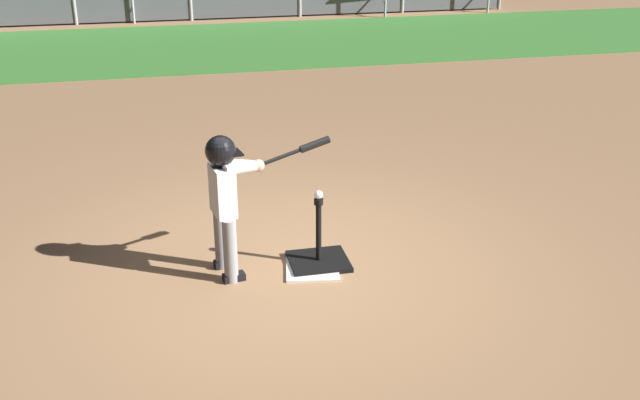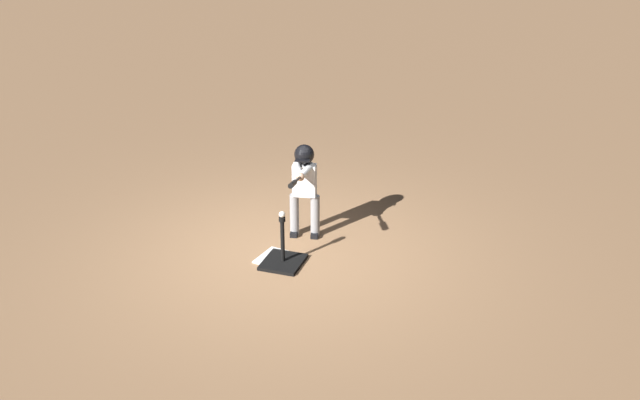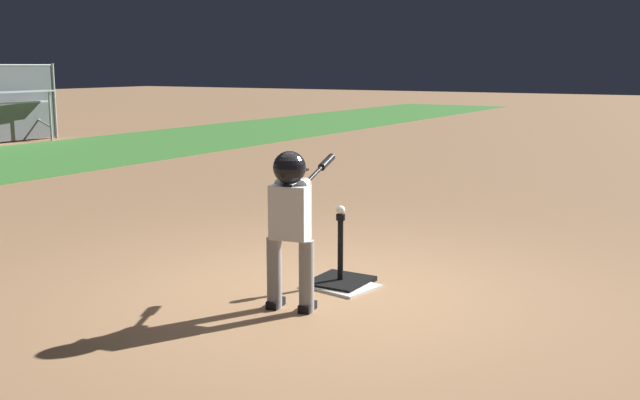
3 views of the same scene
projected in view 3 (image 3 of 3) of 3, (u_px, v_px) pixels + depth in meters
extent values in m
plane|color=#99704C|center=(326.00, 292.00, 6.12)|extent=(90.00, 90.00, 0.00)
cylinder|color=#9E9EA3|center=(54.00, 101.00, 18.92)|extent=(0.08, 0.08, 1.87)
cube|color=white|center=(346.00, 287.00, 6.23)|extent=(0.51, 0.51, 0.02)
cube|color=black|center=(340.00, 282.00, 6.34)|extent=(0.50, 0.45, 0.04)
cylinder|color=black|center=(340.00, 250.00, 6.29)|extent=(0.05, 0.05, 0.51)
cylinder|color=black|center=(341.00, 217.00, 6.24)|extent=(0.08, 0.08, 0.05)
cylinder|color=gray|center=(274.00, 273.00, 5.67)|extent=(0.13, 0.13, 0.55)
cube|color=black|center=(276.00, 303.00, 5.74)|extent=(0.19, 0.12, 0.06)
cylinder|color=gray|center=(306.00, 276.00, 5.58)|extent=(0.13, 0.13, 0.55)
cube|color=black|center=(308.00, 307.00, 5.65)|extent=(0.19, 0.12, 0.06)
cube|color=silver|center=(290.00, 212.00, 5.54)|extent=(0.20, 0.31, 0.41)
sphere|color=tan|center=(289.00, 169.00, 5.49)|extent=(0.21, 0.21, 0.21)
sphere|color=black|center=(289.00, 168.00, 5.49)|extent=(0.25, 0.25, 0.25)
cube|color=black|center=(295.00, 170.00, 5.58)|extent=(0.16, 0.20, 0.01)
cylinder|color=silver|center=(292.00, 184.00, 5.67)|extent=(0.33, 0.12, 0.12)
cylinder|color=silver|center=(303.00, 185.00, 5.64)|extent=(0.33, 0.22, 0.12)
sphere|color=tan|center=(305.00, 184.00, 5.80)|extent=(0.10, 0.10, 0.10)
cylinder|color=black|center=(318.00, 170.00, 6.06)|extent=(0.61, 0.14, 0.17)
cylinder|color=black|center=(327.00, 162.00, 6.23)|extent=(0.27, 0.11, 0.12)
cylinder|color=black|center=(304.00, 185.00, 5.78)|extent=(0.03, 0.05, 0.05)
sphere|color=white|center=(341.00, 210.00, 6.23)|extent=(0.07, 0.07, 0.07)
cube|color=#ADAFB7|center=(2.00, 92.00, 17.03)|extent=(2.97, 0.36, 0.04)
cylinder|color=#ADAFB7|center=(50.00, 115.00, 18.33)|extent=(0.06, 0.06, 1.24)
cylinder|color=#ADAFB7|center=(17.00, 107.00, 18.83)|extent=(0.16, 2.31, 0.96)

